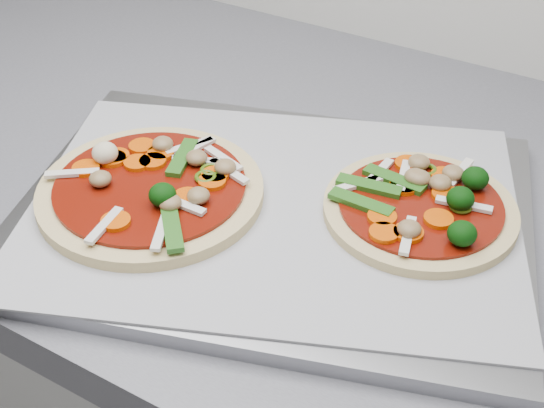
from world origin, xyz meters
The scene contains 5 objects.
countertop centered at (0.00, 1.30, 0.88)m, with size 3.60×0.60×0.04m, color slate.
baking_tray centered at (-0.09, 1.22, 0.91)m, with size 0.45×0.33×0.01m, color gray.
parchment centered at (-0.09, 1.22, 0.92)m, with size 0.43×0.31×0.00m, color #A2A1A7.
pizza_left centered at (-0.19, 1.17, 0.93)m, with size 0.26×0.26×0.03m.
pizza_right centered at (0.03, 1.27, 0.93)m, with size 0.24×0.24×0.03m.
Camera 1 is at (0.18, 0.76, 1.32)m, focal length 50.00 mm.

